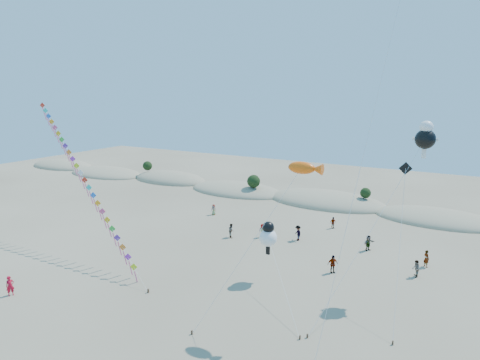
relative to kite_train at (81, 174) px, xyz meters
name	(u,v)px	position (x,y,z in m)	size (l,w,h in m)	color
dune_ridge	(332,203)	(18.96, 31.33, -8.25)	(145.30, 11.49, 5.57)	gray
kite_train	(81,174)	(0.00, 0.00, 0.00)	(25.36, 9.16, 16.55)	#3F2D1E
fish_kite	(305,169)	(26.47, -2.33, 3.46)	(7.41, 6.15, 12.31)	#3F2D1E
cartoon_kite_low	(268,236)	(21.38, 2.62, -4.05)	(6.90, 8.21, 5.64)	#3F2D1E
cartoon_kite_high	(425,137)	(33.23, 7.81, 5.10)	(6.48, 12.99, 14.82)	#3F2D1E
dark_kite	(403,205)	(32.32, 4.67, -0.12)	(1.79, 9.20, 11.40)	#3F2D1E
flyer_foreground	(10,286)	(3.46, -10.96, -7.48)	(0.64, 0.42, 1.77)	red
beachgoers	(350,246)	(26.52, 12.50, -7.52)	(38.00, 13.76, 1.82)	slate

